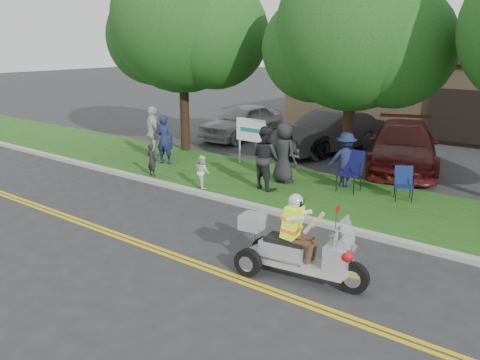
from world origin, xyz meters
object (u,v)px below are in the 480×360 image
Objects in this scene: trike_scooter at (296,250)px; parked_car_right at (403,146)px; spectator_adult_right at (153,133)px; parked_car_left at (328,132)px; parked_car_far_left at (242,122)px; spectator_adult_left at (165,140)px; lawn_chair_b at (404,181)px; lawn_chair_a at (351,168)px; parked_car_mid at (323,131)px; spectator_adult_mid at (265,158)px.

parked_car_right is (-1.63, 9.57, 0.21)m from trike_scooter.
spectator_adult_right is 0.39× the size of parked_car_left.
spectator_adult_right is 5.62m from parked_car_far_left.
parked_car_right is at bearing -165.37° from spectator_adult_left.
lawn_chair_b is at bearing -29.46° from parked_car_left.
parked_car_far_left is at bearing -169.02° from parked_car_left.
lawn_chair_a is 6.82m from spectator_adult_left.
spectator_adult_left reaches higher than parked_car_mid.
parked_car_far_left is 4.08m from parked_car_mid.
spectator_adult_right is at bearing -115.55° from parked_car_mid.
lawn_chair_a is at bearing 168.04° from spectator_adult_left.
trike_scooter is 9.65m from spectator_adult_left.
spectator_adult_left is (-8.28, -1.16, 0.34)m from lawn_chair_b.
spectator_adult_mid is at bearing 123.37° from trike_scooter.
parked_car_left is at bearing -65.39° from spectator_adult_mid.
lawn_chair_a is 0.26× the size of parked_car_far_left.
lawn_chair_b is 7.15m from parked_car_mid.
spectator_adult_left is at bearing 8.62° from spectator_adult_mid.
spectator_adult_right reaches higher than parked_car_mid.
parked_car_left is at bearing -2.34° from parked_car_far_left.
spectator_adult_right is at bearing -35.88° from spectator_adult_left.
spectator_adult_mid is at bearing -147.20° from lawn_chair_a.
parked_car_right is at bearing 1.06° from parked_car_left.
trike_scooter is 9.71m from parked_car_right.
lawn_chair_b is at bearing 0.24° from lawn_chair_a.
lawn_chair_a is (-1.71, 5.75, 0.18)m from trike_scooter.
trike_scooter is 0.52× the size of parked_car_left.
parked_car_mid is at bearing -101.92° from spectator_adult_right.
parked_car_right is at bearing -126.79° from spectator_adult_right.
spectator_adult_mid is 0.34× the size of parked_car_right.
parked_car_left is 0.91× the size of parked_car_right.
trike_scooter reaches higher than parked_car_right.
spectator_adult_right is at bearing 7.08° from spectator_adult_mid.
spectator_adult_mid is (4.66, -0.37, 0.08)m from spectator_adult_left.
trike_scooter reaches higher than parked_car_left.
parked_car_left is at bearing 147.00° from parked_car_right.
spectator_adult_mid reaches higher than lawn_chair_b.
lawn_chair_b is 0.19× the size of parked_car_left.
parked_car_mid is 0.98× the size of parked_car_right.
trike_scooter is 11.45m from parked_car_left.
spectator_adult_left reaches higher than trike_scooter.
spectator_adult_left reaches higher than parked_car_left.
spectator_adult_right reaches higher than parked_car_far_left.
spectator_adult_right is 8.95m from parked_car_right.
spectator_adult_left is at bearing 160.43° from lawn_chair_b.
trike_scooter is 5.82m from lawn_chair_b.
trike_scooter is 0.48× the size of parked_car_mid.
trike_scooter is 10.46m from spectator_adult_right.
parked_car_far_left reaches higher than lawn_chair_b.
lawn_chair_b is at bearing -34.86° from parked_car_mid.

